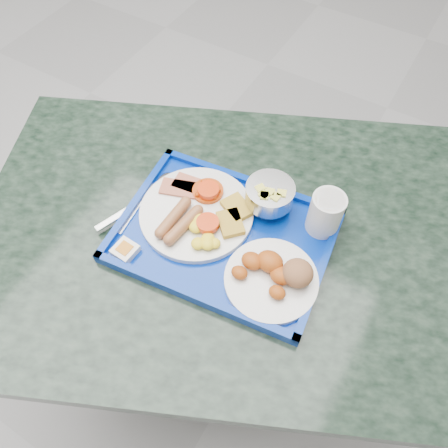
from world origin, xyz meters
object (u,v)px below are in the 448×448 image
(table, at_px, (232,271))
(juice_cup, at_px, (326,212))
(tray, at_px, (224,236))
(main_plate, at_px, (199,213))
(bread_plate, at_px, (275,275))
(fruit_bowl, at_px, (270,195))

(table, bearing_deg, juice_cup, 32.05)
(table, bearing_deg, tray, -108.54)
(table, relative_size, tray, 2.84)
(main_plate, xyz_separation_m, bread_plate, (0.21, -0.05, 0.01))
(table, distance_m, bread_plate, 0.26)
(table, distance_m, fruit_bowl, 0.26)
(table, xyz_separation_m, bread_plate, (0.13, -0.06, 0.21))
(fruit_bowl, bearing_deg, bread_plate, -58.25)
(fruit_bowl, bearing_deg, tray, -112.95)
(bread_plate, bearing_deg, juice_cup, 80.25)
(main_plate, distance_m, juice_cup, 0.26)
(tray, height_order, bread_plate, bread_plate)
(juice_cup, bearing_deg, fruit_bowl, -173.22)
(table, distance_m, juice_cup, 0.31)
(juice_cup, bearing_deg, tray, -143.37)
(tray, height_order, main_plate, main_plate)
(fruit_bowl, relative_size, juice_cup, 1.07)
(tray, relative_size, main_plate, 1.92)
(fruit_bowl, bearing_deg, table, -114.19)
(juice_cup, bearing_deg, main_plate, -154.65)
(tray, bearing_deg, juice_cup, 36.63)
(tray, distance_m, bread_plate, 0.14)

